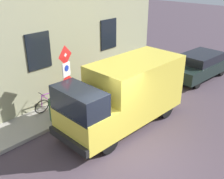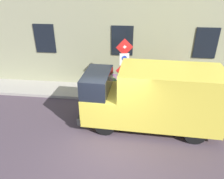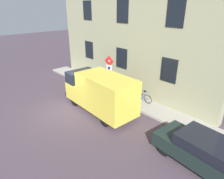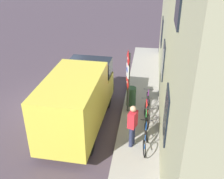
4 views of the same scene
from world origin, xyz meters
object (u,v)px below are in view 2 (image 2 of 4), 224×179
(litter_bin, at_px, (112,88))
(bicycle_green, at_px, (153,85))
(bicycle_red, at_px, (137,84))
(sign_post_stacked, at_px, (124,64))
(delivery_van, at_px, (153,97))
(pedestrian, at_px, (172,79))
(bicycle_blue, at_px, (170,85))
(bicycle_purple, at_px, (122,83))

(litter_bin, bearing_deg, bicycle_green, -69.84)
(bicycle_red, bearing_deg, sign_post_stacked, 47.51)
(bicycle_green, distance_m, bicycle_red, 0.83)
(delivery_van, bearing_deg, bicycle_red, -76.09)
(sign_post_stacked, xyz_separation_m, pedestrian, (0.42, -2.32, -0.87))
(bicycle_blue, bearing_deg, pedestrian, 87.90)
(bicycle_blue, relative_size, pedestrian, 1.00)
(bicycle_red, xyz_separation_m, pedestrian, (-0.50, -1.64, 0.56))
(bicycle_green, bearing_deg, delivery_van, 82.27)
(bicycle_red, bearing_deg, pedestrian, 157.09)
(delivery_van, distance_m, bicycle_red, 3.00)
(bicycle_blue, distance_m, litter_bin, 3.03)
(bicycle_blue, bearing_deg, delivery_van, 69.95)
(sign_post_stacked, height_order, bicycle_green, sign_post_stacked)
(bicycle_green, relative_size, bicycle_purple, 1.00)
(sign_post_stacked, xyz_separation_m, litter_bin, (0.15, 0.59, -1.35))
(bicycle_red, bearing_deg, bicycle_green, 173.99)
(bicycle_red, height_order, litter_bin, litter_bin)
(bicycle_green, height_order, pedestrian, pedestrian)
(sign_post_stacked, relative_size, bicycle_purple, 1.66)
(bicycle_purple, bearing_deg, bicycle_red, -178.07)
(bicycle_green, height_order, bicycle_purple, same)
(sign_post_stacked, distance_m, bicycle_red, 1.83)
(bicycle_green, bearing_deg, bicycle_purple, -2.86)
(sign_post_stacked, bearing_deg, pedestrian, -79.74)
(bicycle_purple, bearing_deg, delivery_van, 118.76)
(delivery_van, height_order, bicycle_red, delivery_van)
(bicycle_red, relative_size, bicycle_purple, 1.00)
(sign_post_stacked, bearing_deg, litter_bin, 75.98)
(delivery_van, distance_m, bicycle_blue, 3.13)
(litter_bin, bearing_deg, delivery_van, -137.88)
(delivery_van, bearing_deg, bicycle_purple, -61.16)
(delivery_van, distance_m, pedestrian, 2.57)
(bicycle_purple, relative_size, litter_bin, 1.91)
(delivery_van, bearing_deg, bicycle_green, -92.81)
(bicycle_purple, bearing_deg, sign_post_stacked, 101.63)
(bicycle_green, xyz_separation_m, litter_bin, (-0.77, 2.10, 0.08))
(bicycle_red, xyz_separation_m, bicycle_purple, (0.00, 0.83, 0.00))
(delivery_van, bearing_deg, litter_bin, -45.80)
(sign_post_stacked, bearing_deg, bicycle_green, -58.72)
(pedestrian, distance_m, litter_bin, 2.96)
(litter_bin, bearing_deg, bicycle_blue, -75.27)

